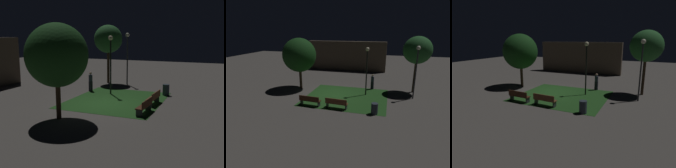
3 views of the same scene
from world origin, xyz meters
The scene contains 11 objects.
ground_plane centered at (0.00, 0.00, 0.00)m, with size 60.00×60.00×0.00m, color #56514C.
grass_lawn centered at (1.32, -0.47, 0.01)m, with size 7.50×6.44×0.01m, color #23511E.
bench_lawn_edge centered at (-1.16, -3.24, 0.48)m, with size 1.83×0.60×0.88m.
bench_near_trees centered at (1.15, -3.24, 0.48)m, with size 1.83×0.60×0.88m.
tree_tall_center centered at (-4.00, 0.96, 3.56)m, with size 3.43×3.43×5.31m.
tree_left_canopy centered at (7.51, 2.82, 4.19)m, with size 2.68×2.68×5.54m.
lamp_post_plaza_east centered at (2.99, 0.70, 3.11)m, with size 0.36×0.36×4.58m.
lamp_post_plaza_west centered at (7.32, 0.82, 3.23)m, with size 0.36×0.36×4.79m.
trash_bin centered at (4.18, -3.44, 0.43)m, with size 0.51×0.51×0.87m, color #2D3842.
pedestrian centered at (3.42, 2.68, 0.85)m, with size 0.32×0.32×1.61m.
building_wall_backdrop centered at (-1.43, 11.30, 2.19)m, with size 11.85×0.80×4.37m, color brown.
Camera 3 is at (7.90, -14.62, 4.78)m, focal length 30.30 mm.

